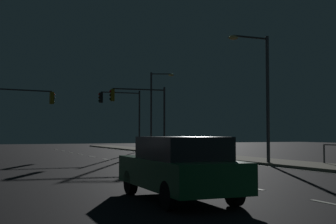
# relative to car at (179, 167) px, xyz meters

# --- Properties ---
(ground_plane) EXTENTS (112.00, 112.00, 0.00)m
(ground_plane) POSITION_rel_car_xyz_m (3.02, 10.19, -0.82)
(ground_plane) COLOR black
(ground_plane) RESTS_ON ground
(sidewalk_right) EXTENTS (2.94, 77.00, 0.14)m
(sidewalk_right) POSITION_rel_car_xyz_m (10.63, 10.19, -0.75)
(sidewalk_right) COLOR gray
(sidewalk_right) RESTS_ON ground
(lane_markings_center) EXTENTS (0.14, 50.00, 0.01)m
(lane_markings_center) POSITION_rel_car_xyz_m (3.02, 13.69, -0.82)
(lane_markings_center) COLOR silver
(lane_markings_center) RESTS_ON ground
(lane_edge_line) EXTENTS (0.14, 53.00, 0.01)m
(lane_edge_line) POSITION_rel_car_xyz_m (8.91, 15.19, -0.82)
(lane_edge_line) COLOR silver
(lane_edge_line) RESTS_ON ground
(car) EXTENTS (1.92, 4.44, 1.57)m
(car) POSITION_rel_car_xyz_m (0.00, 0.00, 0.00)
(car) COLOR #14592D
(car) RESTS_ON ground
(traffic_light_near_right) EXTENTS (4.62, 0.69, 5.37)m
(traffic_light_near_right) POSITION_rel_car_xyz_m (7.39, 23.46, 3.14)
(traffic_light_near_right) COLOR #38383D
(traffic_light_near_right) RESTS_ON sidewalk_right
(traffic_light_overhead_east) EXTENTS (4.76, 0.80, 5.28)m
(traffic_light_overhead_east) POSITION_rel_car_xyz_m (-1.68, 25.35, 2.95)
(traffic_light_overhead_east) COLOR #2D3033
(traffic_light_overhead_east) RESTS_ON ground
(traffic_light_far_left) EXTENTS (4.08, 0.34, 5.65)m
(traffic_light_far_left) POSITION_rel_car_xyz_m (7.73, 29.54, 3.29)
(traffic_light_far_left) COLOR #38383D
(traffic_light_far_left) RESTS_ON sidewalk_right
(street_lamp_median) EXTENTS (2.17, 1.01, 7.52)m
(street_lamp_median) POSITION_rel_car_xyz_m (11.07, 29.66, 3.85)
(street_lamp_median) COLOR #38383D
(street_lamp_median) RESTS_ON sidewalk_right
(street_lamp_across_street) EXTENTS (2.46, 0.36, 6.77)m
(street_lamp_across_street) POSITION_rel_car_xyz_m (9.13, 9.42, 3.46)
(street_lamp_across_street) COLOR #4C4C51
(street_lamp_across_street) RESTS_ON sidewalk_right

